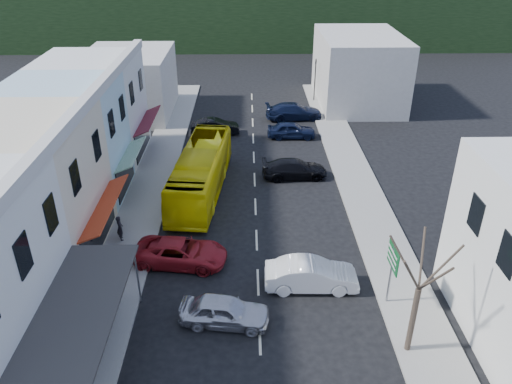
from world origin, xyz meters
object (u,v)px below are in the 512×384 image
bus (201,172)px  traffic_signal (315,81)px  pedestrian_left (120,227)px  street_tree (419,289)px  car_white (311,276)px  car_silver (225,311)px  car_red (181,253)px  direction_sign (390,275)px

bus → traffic_signal: 22.64m
bus → pedestrian_left: bearing=-119.2°
pedestrian_left → street_tree: street_tree is taller
pedestrian_left → car_white: bearing=-137.2°
car_silver → car_white: bearing=-51.8°
bus → traffic_signal: (10.35, 20.12, 0.70)m
bus → car_red: bearing=-87.6°
car_silver → street_tree: street_tree is taller
bus → car_white: bus is taller
car_red → direction_sign: (10.65, -3.55, 1.07)m
street_tree → car_white: bearing=130.1°
car_red → car_white: bearing=-99.7°
direction_sign → car_white: bearing=159.2°
car_white → street_tree: size_ratio=0.63×
car_white → traffic_signal: (3.86, 30.75, 1.55)m
car_silver → bus: bearing=16.9°
direction_sign → car_silver: bearing=-172.1°
bus → street_tree: 18.39m
direction_sign → traffic_signal: 32.08m
car_red → traffic_signal: 30.56m
car_silver → car_red: same height
pedestrian_left → bus: bearing=-60.0°
traffic_signal → car_silver: bearing=83.4°
car_silver → direction_sign: 8.21m
bus → pedestrian_left: 7.57m
bus → traffic_signal: traffic_signal is taller
street_tree → traffic_signal: size_ratio=1.56×
car_red → bus: bearing=4.5°
car_silver → car_red: (-2.61, 4.80, 0.00)m
car_red → street_tree: (10.78, -6.72, 2.80)m
street_tree → bus: bearing=124.2°
bus → direction_sign: size_ratio=3.28×
bus → direction_sign: direction_sign is taller
car_white → car_red: bearing=73.4°
car_red → direction_sign: 11.28m
direction_sign → traffic_signal: (0.20, 32.07, 0.48)m
car_white → traffic_signal: bearing=-6.1°
car_red → direction_sign: bearing=-100.5°
bus → street_tree: street_tree is taller
car_red → pedestrian_left: (-3.83, 2.22, 0.30)m
bus → pedestrian_left: size_ratio=6.82×
car_red → traffic_signal: size_ratio=1.02×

